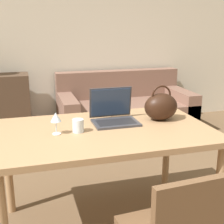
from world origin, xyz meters
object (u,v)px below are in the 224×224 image
at_px(couch, 124,111).
at_px(handbag, 161,106).
at_px(drinking_glass, 78,126).
at_px(wine_glass, 56,118).
at_px(laptop, 113,113).

height_order(couch, handbag, handbag).
relative_size(couch, handbag, 6.91).
xyz_separation_m(couch, drinking_glass, (-1.03, -2.11, 0.54)).
xyz_separation_m(drinking_glass, wine_glass, (-0.15, -0.00, 0.07)).
bearing_deg(handbag, wine_glass, -172.42).
xyz_separation_m(laptop, drinking_glass, (-0.30, -0.16, -0.02)).
distance_m(laptop, drinking_glass, 0.34).
bearing_deg(couch, handbag, -100.70).
bearing_deg(couch, drinking_glass, -116.08).
bearing_deg(couch, wine_glass, -119.15).
distance_m(drinking_glass, wine_glass, 0.16).
bearing_deg(handbag, drinking_glass, -171.05).
relative_size(laptop, wine_glass, 2.20).
bearing_deg(laptop, wine_glass, -159.22).
height_order(couch, drinking_glass, drinking_glass).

